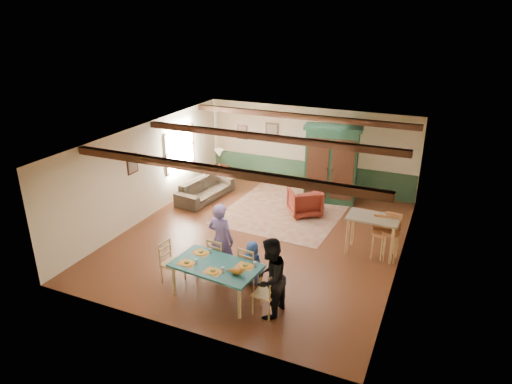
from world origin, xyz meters
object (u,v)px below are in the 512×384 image
at_px(dining_table, 216,281).
at_px(person_woman, 270,278).
at_px(person_man, 221,239).
at_px(person_child, 252,263).
at_px(table_lamp, 219,158).
at_px(counter_table, 372,236).
at_px(sofa, 205,189).
at_px(armoire, 331,165).
at_px(armchair, 305,202).
at_px(bar_stool_left, 379,238).
at_px(dining_chair_far_left, 219,256).
at_px(dining_chair_end_left, 172,262).
at_px(bar_stool_right, 390,238).
at_px(dining_chair_end_right, 265,292).
at_px(end_table, 220,175).
at_px(cat, 236,270).
at_px(dining_chair_far_right, 250,266).

relative_size(dining_table, person_woman, 1.09).
relative_size(person_man, person_child, 1.72).
bearing_deg(table_lamp, person_child, -55.50).
bearing_deg(counter_table, sofa, 164.79).
bearing_deg(armoire, armchair, -114.61).
xyz_separation_m(armoire, sofa, (-3.65, -1.37, -0.88)).
bearing_deg(bar_stool_left, dining_chair_far_left, -150.80).
relative_size(dining_chair_end_left, bar_stool_right, 0.83).
height_order(dining_chair_far_left, dining_chair_end_right, same).
relative_size(person_child, bar_stool_left, 0.94).
height_order(person_man, armchair, person_man).
distance_m(person_child, bar_stool_left, 3.20).
height_order(end_table, table_lamp, table_lamp).
bearing_deg(bar_stool_right, sofa, 168.11).
xyz_separation_m(sofa, bar_stool_right, (5.90, -1.55, 0.26)).
bearing_deg(person_man, sofa, -50.13).
distance_m(cat, bar_stool_right, 4.03).
bearing_deg(dining_table, end_table, 117.38).
relative_size(person_child, bar_stool_right, 0.87).
bearing_deg(person_woman, cat, -81.87).
distance_m(dining_chair_end_right, end_table, 7.29).
height_order(dining_chair_end_left, end_table, dining_chair_end_left).
xyz_separation_m(dining_chair_end_right, cat, (-0.60, -0.04, 0.36)).
xyz_separation_m(dining_chair_end_right, end_table, (-4.18, 5.98, -0.15)).
bearing_deg(dining_chair_far_left, armchair, -94.96).
relative_size(dining_chair_far_right, bar_stool_right, 0.83).
xyz_separation_m(dining_chair_far_left, person_man, (0.01, 0.08, 0.39)).
height_order(person_woman, cat, person_woman).
bearing_deg(cat, counter_table, 62.88).
relative_size(dining_chair_end_left, person_man, 0.55).
distance_m(cat, end_table, 7.02).
bearing_deg(end_table, table_lamp, 0.00).
relative_size(person_child, armoire, 0.42).
height_order(dining_chair_far_right, person_man, person_man).
bearing_deg(armoire, counter_table, -64.90).
bearing_deg(end_table, dining_chair_end_right, -55.04).
relative_size(dining_table, sofa, 0.83).
xyz_separation_m(person_woman, armoire, (-0.45, 6.04, 0.38)).
bearing_deg(cat, sofa, 131.37).
distance_m(dining_chair_end_left, cat, 1.74).
height_order(dining_table, bar_stool_right, bar_stool_right).
bearing_deg(armoire, sofa, -166.66).
xyz_separation_m(end_table, bar_stool_left, (5.84, -2.92, 0.21)).
height_order(armoire, bar_stool_right, armoire).
bearing_deg(table_lamp, dining_chair_end_right, -55.04).
bearing_deg(dining_chair_far_right, dining_chair_end_right, 136.17).
distance_m(dining_chair_far_right, armchair, 3.97).
bearing_deg(armchair, bar_stool_right, 113.40).
relative_size(person_woman, person_child, 1.64).
height_order(armoire, sofa, armoire).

